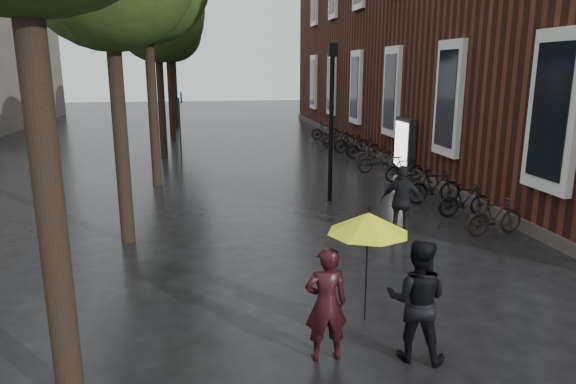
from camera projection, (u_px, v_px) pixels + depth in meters
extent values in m
cube|color=#38160F|center=(465.00, 25.00, 24.91)|extent=(10.00, 33.00, 12.00)
cube|color=silver|center=(555.00, 112.00, 11.38)|extent=(0.25, 1.60, 3.60)
cube|color=black|center=(551.00, 112.00, 11.37)|extent=(0.10, 1.20, 3.00)
cube|color=silver|center=(450.00, 99.00, 16.18)|extent=(0.25, 1.60, 3.60)
cube|color=black|center=(447.00, 99.00, 16.16)|extent=(0.10, 1.20, 3.00)
cube|color=silver|center=(393.00, 92.00, 20.97)|extent=(0.25, 1.60, 3.60)
cube|color=black|center=(390.00, 92.00, 20.95)|extent=(0.10, 1.20, 3.00)
cube|color=silver|center=(357.00, 87.00, 25.76)|extent=(0.25, 1.60, 3.60)
cube|color=black|center=(355.00, 87.00, 25.74)|extent=(0.10, 1.20, 3.00)
cube|color=silver|center=(332.00, 84.00, 30.55)|extent=(0.25, 1.60, 3.60)
cube|color=black|center=(330.00, 84.00, 30.54)|extent=(0.10, 1.20, 3.00)
cube|color=silver|center=(314.00, 82.00, 35.35)|extent=(0.25, 1.60, 3.60)
cube|color=black|center=(313.00, 82.00, 35.33)|extent=(0.10, 1.20, 3.00)
cube|color=#3F3833|center=(364.00, 146.00, 25.50)|extent=(0.40, 33.00, 0.30)
cylinder|color=black|center=(51.00, 216.00, 5.71)|extent=(0.32, 0.32, 4.68)
cylinder|color=black|center=(121.00, 146.00, 11.46)|extent=(0.32, 0.32, 4.51)
cylinder|color=black|center=(153.00, 113.00, 17.19)|extent=(0.32, 0.32, 4.95)
cylinder|color=black|center=(162.00, 108.00, 22.98)|extent=(0.32, 0.32, 4.40)
cylinder|color=black|center=(171.00, 96.00, 28.71)|extent=(0.32, 0.32, 4.79)
cylinder|color=black|center=(175.00, 93.00, 34.48)|extent=(0.32, 0.32, 4.57)
imported|color=black|center=(326.00, 304.00, 6.98)|extent=(0.60, 0.40, 1.64)
imported|color=black|center=(417.00, 300.00, 6.99)|extent=(1.05, 0.96, 1.73)
cylinder|color=black|center=(366.00, 273.00, 6.92)|extent=(0.02, 0.02, 1.41)
cone|color=#E4FF1A|center=(368.00, 223.00, 6.76)|extent=(1.10, 1.10, 0.28)
cylinder|color=black|center=(369.00, 210.00, 6.71)|extent=(0.02, 0.02, 0.08)
imported|color=black|center=(402.00, 202.00, 12.11)|extent=(1.10, 0.84, 1.73)
imported|color=black|center=(495.00, 216.00, 12.37)|extent=(1.59, 0.64, 0.93)
imported|color=black|center=(465.00, 200.00, 13.90)|extent=(1.54, 0.47, 0.92)
imported|color=black|center=(434.00, 186.00, 15.24)|extent=(1.72, 0.50, 1.03)
imported|color=black|center=(416.00, 178.00, 16.92)|extent=(1.58, 0.60, 0.82)
imported|color=black|center=(404.00, 169.00, 18.18)|extent=(1.58, 0.67, 0.92)
imported|color=black|center=(380.00, 161.00, 19.80)|extent=(1.79, 0.68, 0.93)
imported|color=black|center=(374.00, 154.00, 21.42)|extent=(1.73, 0.81, 0.88)
imported|color=black|center=(364.00, 147.00, 22.92)|extent=(1.66, 0.57, 0.98)
imported|color=black|center=(351.00, 142.00, 24.39)|extent=(1.72, 0.59, 1.01)
imported|color=black|center=(339.00, 138.00, 25.98)|extent=(1.71, 0.55, 1.01)
imported|color=black|center=(336.00, 135.00, 27.37)|extent=(1.78, 0.94, 0.89)
imported|color=black|center=(325.00, 131.00, 28.89)|extent=(1.65, 0.60, 0.97)
cube|color=black|center=(405.00, 146.00, 19.54)|extent=(0.29, 1.40, 2.11)
cube|color=white|center=(401.00, 145.00, 19.50)|extent=(0.04, 1.17, 1.73)
cylinder|color=black|center=(331.00, 130.00, 15.16)|extent=(0.13, 0.13, 4.34)
cube|color=black|center=(333.00, 50.00, 14.63)|extent=(0.24, 0.24, 0.38)
sphere|color=#FFE5B2|center=(333.00, 50.00, 14.63)|extent=(0.20, 0.20, 0.20)
cylinder|color=#262628|center=(180.00, 128.00, 22.68)|extent=(0.06, 0.06, 2.69)
cylinder|color=#0C148E|center=(181.00, 97.00, 22.38)|extent=(0.03, 0.54, 0.54)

